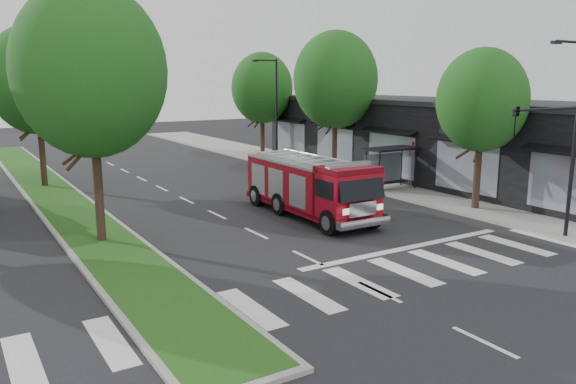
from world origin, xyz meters
name	(u,v)px	position (x,y,z in m)	size (l,w,h in m)	color
ground	(308,258)	(0.00, 0.00, 0.00)	(140.00, 140.00, 0.00)	black
sidewalk_right	(384,183)	(12.50, 10.00, 0.07)	(5.00, 80.00, 0.15)	gray
median	(51,192)	(-6.00, 18.00, 0.08)	(3.00, 50.00, 0.15)	gray
storefront_row	(437,141)	(17.00, 10.00, 2.50)	(8.00, 30.00, 5.00)	black
bus_shelter	(389,157)	(11.20, 8.15, 2.04)	(3.20, 1.60, 2.61)	black
tree_right_near	(482,100)	(11.50, 2.00, 5.51)	(4.40, 4.40, 8.05)	black
tree_right_mid	(335,80)	(11.50, 14.00, 6.49)	(5.60, 5.60, 9.72)	black
tree_right_far	(262,88)	(11.50, 24.00, 5.84)	(5.00, 5.00, 8.73)	black
tree_median_near	(90,71)	(-6.00, 6.00, 6.81)	(5.80, 5.80, 10.16)	black
tree_median_far	(36,80)	(-6.00, 20.00, 6.49)	(5.60, 5.60, 9.72)	black
streetlight_right_near	(563,127)	(9.61, -3.50, 4.67)	(4.08, 0.22, 8.00)	black
streetlight_right_far	(275,107)	(10.35, 20.00, 4.48)	(2.11, 0.20, 8.00)	black
fire_engine	(310,187)	(3.74, 5.45, 1.44)	(2.78, 8.68, 3.00)	#59040D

